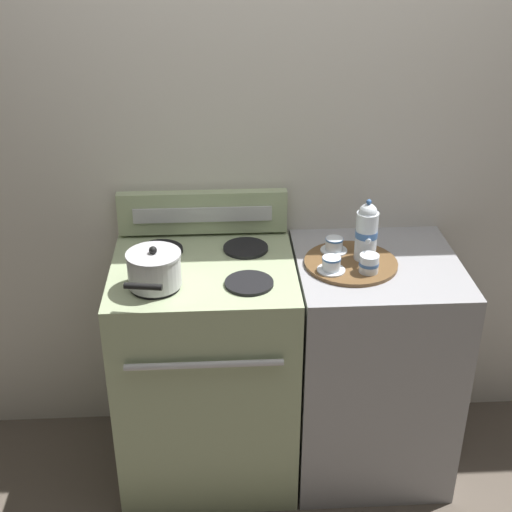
{
  "coord_description": "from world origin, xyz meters",
  "views": [
    {
      "loc": [
        -0.25,
        -2.32,
        2.2
      ],
      "look_at": [
        -0.12,
        -0.07,
        1.02
      ],
      "focal_mm": 50.0,
      "sensor_mm": 36.0,
      "label": 1
    }
  ],
  "objects": [
    {
      "name": "stove",
      "position": [
        -0.31,
        -0.0,
        0.47
      ],
      "size": [
        0.69,
        0.64,
        0.95
      ],
      "color": "#9EAD84",
      "rests_on": "ground"
    },
    {
      "name": "control_panel",
      "position": [
        -0.31,
        0.28,
        1.04
      ],
      "size": [
        0.67,
        0.05,
        0.17
      ],
      "color": "#9EAD84",
      "rests_on": "stove"
    },
    {
      "name": "teacup_left",
      "position": [
        0.15,
        -0.08,
        0.98
      ],
      "size": [
        0.1,
        0.1,
        0.05
      ],
      "color": "silver",
      "rests_on": "serving_tray"
    },
    {
      "name": "creamer_jug",
      "position": [
        0.29,
        -0.09,
        0.99
      ],
      "size": [
        0.07,
        0.07,
        0.07
      ],
      "color": "silver",
      "rests_on": "serving_tray"
    },
    {
      "name": "ground_plane",
      "position": [
        0.0,
        0.0,
        0.0
      ],
      "size": [
        6.0,
        6.0,
        0.0
      ],
      "primitive_type": "plane",
      "color": "brown"
    },
    {
      "name": "teapot",
      "position": [
        0.29,
        0.01,
        1.06
      ],
      "size": [
        0.08,
        0.13,
        0.24
      ],
      "color": "silver",
      "rests_on": "serving_tray"
    },
    {
      "name": "teacup_right",
      "position": [
        0.19,
        0.08,
        0.98
      ],
      "size": [
        0.1,
        0.1,
        0.05
      ],
      "color": "silver",
      "rests_on": "serving_tray"
    },
    {
      "name": "side_counter",
      "position": [
        0.35,
        0.0,
        0.47
      ],
      "size": [
        0.61,
        0.61,
        0.94
      ],
      "color": "#939399",
      "rests_on": "ground"
    },
    {
      "name": "serving_tray",
      "position": [
        0.24,
        -0.01,
        0.95
      ],
      "size": [
        0.35,
        0.35,
        0.01
      ],
      "color": "brown",
      "rests_on": "side_counter"
    },
    {
      "name": "saucepan",
      "position": [
        -0.48,
        -0.14,
        1.01
      ],
      "size": [
        0.19,
        0.27,
        0.15
      ],
      "color": "#B7B7BC",
      "rests_on": "stove"
    },
    {
      "name": "wall_back",
      "position": [
        0.0,
        0.33,
        1.1
      ],
      "size": [
        6.0,
        0.05,
        2.2
      ],
      "color": "beige",
      "rests_on": "ground"
    }
  ]
}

